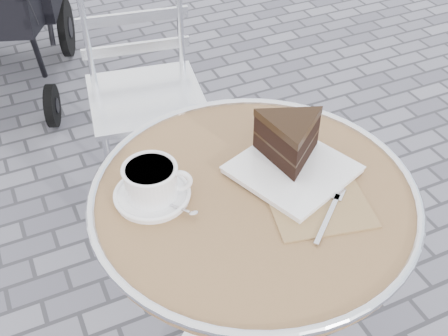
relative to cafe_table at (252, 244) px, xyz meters
name	(u,v)px	position (x,y,z in m)	size (l,w,h in m)	color
cafe_table	(252,244)	(0.00, 0.00, 0.00)	(0.72, 0.72, 0.74)	silver
cappuccino_set	(152,184)	(-0.20, 0.08, 0.20)	(0.16, 0.18, 0.08)	white
cake_plate_set	(291,146)	(0.11, 0.05, 0.22)	(0.29, 0.38, 0.12)	#927050
bistro_chair	(140,63)	(0.04, 0.95, -0.02)	(0.45, 0.45, 0.88)	silver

